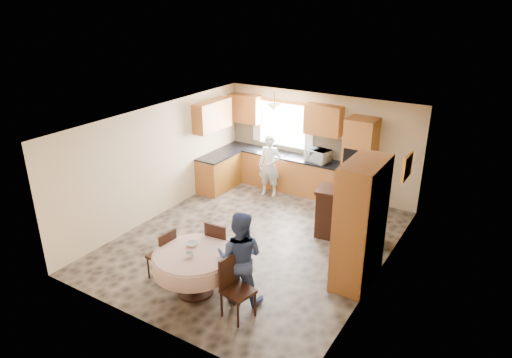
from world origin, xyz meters
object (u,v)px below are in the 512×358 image
object	(u,v)px
oven_tower	(359,163)
person_dining	(240,258)
dining_table	(194,262)
cupboard	(360,224)
chair_back	(219,245)
person_sink	(270,166)
chair_right	(234,284)
chair_left	(164,253)
sideboard	(350,217)

from	to	relation	value
oven_tower	person_dining	world-z (taller)	oven_tower
dining_table	person_dining	xyz separation A→B (m)	(0.75, 0.25, 0.20)
cupboard	chair_back	distance (m)	2.48
oven_tower	person_sink	bearing A→B (deg)	-164.98
cupboard	person_dining	world-z (taller)	cupboard
cupboard	chair_back	world-z (taller)	cupboard
chair_right	chair_left	bearing A→B (deg)	97.14
sideboard	cupboard	xyz separation A→B (m)	(0.64, -1.30, 0.62)
oven_tower	person_sink	world-z (taller)	oven_tower
chair_right	person_dining	bearing A→B (deg)	33.34
dining_table	chair_left	xyz separation A→B (m)	(-0.70, 0.05, -0.08)
oven_tower	cupboard	world-z (taller)	cupboard
person_sink	person_dining	xyz separation A→B (m)	(1.70, -3.89, 0.03)
person_sink	sideboard	bearing A→B (deg)	-34.45
chair_left	chair_back	size ratio (longest dim) A/B	0.94
dining_table	person_dining	distance (m)	0.81
sideboard	cupboard	size ratio (longest dim) A/B	0.62
person_sink	person_dining	world-z (taller)	person_dining
sideboard	chair_right	world-z (taller)	chair_right
chair_left	person_sink	xyz separation A→B (m)	(-0.26, 4.09, 0.24)
oven_tower	person_dining	size ratio (longest dim) A/B	1.33
dining_table	chair_right	distance (m)	0.89
sideboard	chair_right	size ratio (longest dim) A/B	1.38
cupboard	chair_back	bearing A→B (deg)	-154.13
chair_left	person_sink	distance (m)	4.10
cupboard	oven_tower	bearing A→B (deg)	110.14
sideboard	person_dining	world-z (taller)	person_dining
dining_table	chair_right	bearing A→B (deg)	-7.11
cupboard	person_dining	distance (m)	2.11
dining_table	chair_right	xyz separation A→B (m)	(0.88, -0.11, -0.05)
chair_right	person_sink	world-z (taller)	person_sink
oven_tower	chair_back	distance (m)	4.15
dining_table	person_sink	bearing A→B (deg)	103.02
cupboard	chair_back	size ratio (longest dim) A/B	2.19
chair_left	chair_back	world-z (taller)	chair_back
cupboard	chair_right	xyz separation A→B (m)	(-1.29, -1.88, -0.56)
person_sink	person_dining	bearing A→B (deg)	-77.60
oven_tower	cupboard	size ratio (longest dim) A/B	0.96
chair_left	person_sink	size ratio (longest dim) A/B	0.62
oven_tower	chair_left	size ratio (longest dim) A/B	2.24
sideboard	cupboard	distance (m)	1.58
cupboard	chair_left	size ratio (longest dim) A/B	2.34
sideboard	person_sink	distance (m)	2.72
sideboard	chair_left	world-z (taller)	sideboard
dining_table	person_sink	distance (m)	4.25
chair_left	chair_back	distance (m)	0.96
chair_left	person_sink	bearing A→B (deg)	-172.82
oven_tower	chair_right	distance (m)	4.83
cupboard	person_dining	bearing A→B (deg)	-132.98
person_dining	sideboard	bearing A→B (deg)	-123.12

